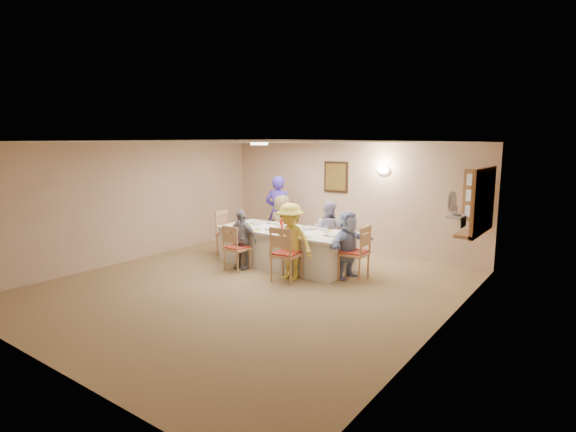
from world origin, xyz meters
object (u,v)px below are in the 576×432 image
Objects in this scene: chair_back_left at (285,233)px; diner_front_right at (290,241)px; chair_left_end at (230,233)px; serving_hatch at (483,201)px; chair_back_right at (331,241)px; chair_front_right at (287,253)px; desk_fan at (454,207)px; diner_back_left at (282,225)px; dining_table at (286,248)px; chair_right_end at (354,252)px; caregiver at (278,212)px; diner_back_right at (328,232)px; chair_front_left at (237,247)px; diner_front_left at (241,239)px; condiment_ketchup at (282,223)px; diner_right_end at (348,245)px.

diner_front_right is (1.20, -1.48, 0.22)m from chair_back_left.
serving_hatch is at bearing -88.48° from chair_left_end.
chair_left_end is (-2.15, -0.80, 0.06)m from chair_back_right.
serving_hatch reaches higher than chair_front_right.
desk_fan is 5.08m from chair_left_end.
diner_front_right is at bearing -116.57° from chair_left_end.
desk_fan is 3.01m from chair_front_right.
chair_back_right is at bearing -95.38° from chair_front_right.
serving_hatch reaches higher than diner_back_left.
dining_table is (-3.40, 0.41, -1.17)m from desk_fan.
chair_back_left is (-0.60, 0.80, 0.11)m from dining_table.
caregiver reaches higher than chair_right_end.
serving_hatch is 3.10m from chair_back_right.
diner_back_right is (0.00, 1.48, 0.15)m from chair_front_right.
serving_hatch is 1.69× the size of chair_back_right.
dining_table is at bearing -42.74° from chair_back_left.
chair_front_left is at bearing -139.12° from chair_left_end.
chair_left_end is 0.71× the size of diner_front_right.
diner_front_right is at bearing 88.22° from diner_back_right.
chair_right_end is at bearing 139.14° from caregiver.
serving_hatch is 1.11× the size of diner_back_left.
diner_front_left is at bearing -120.66° from chair_back_right.
condiment_ketchup is (-0.69, -0.69, 0.23)m from diner_back_right.
dining_table is 2.20× the size of diner_right_end.
diner_front_right reaches higher than chair_left_end.
chair_right_end is at bearing 167.54° from desk_fan.
diner_back_right reaches higher than chair_back_left.
chair_front_right is (-0.00, -1.60, 0.07)m from chair_back_right.
chair_right_end is 0.81× the size of diner_right_end.
diner_back_right reaches higher than condiment_ketchup.
serving_hatch reaches higher than diner_front_right.
chair_back_left is 1.04m from condiment_ketchup.
chair_back_left is (-4.00, 1.21, -1.06)m from desk_fan.
chair_back_right is 1.50m from diner_front_right.
serving_hatch is 3.78m from condiment_ketchup.
chair_front_right is 0.81× the size of diner_right_end.
diner_back_right is at bearing 60.45° from diner_right_end.
chair_left_end is at bearing 175.28° from desk_fan.
chair_back_left is 1.22m from diner_back_right.
serving_hatch is at bearing 112.94° from chair_right_end.
chair_front_right is 1.21m from diner_front_left.
chair_back_right is 1.16m from condiment_ketchup.
caregiver is (-1.65, 1.95, 0.36)m from chair_front_right.
desk_fan reaches higher than diner_back_right.
caregiver is (-2.60, 1.15, 0.36)m from chair_right_end.
chair_front_left is at bearing -157.04° from serving_hatch.
desk_fan is at bearing -2.23° from diner_front_left.
diner_back_left reaches higher than chair_front_left.
chair_back_left is 1.92m from diner_front_right.
chair_back_right is at bearing 44.85° from diner_front_left.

